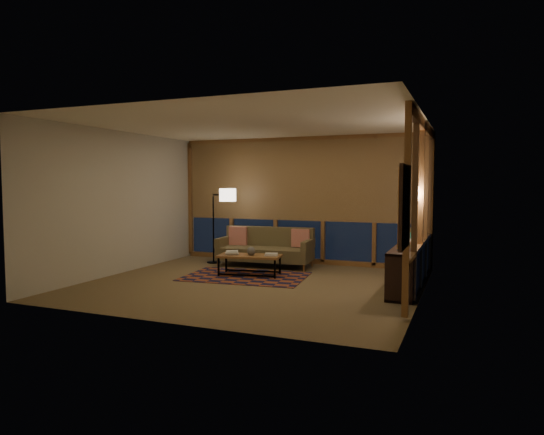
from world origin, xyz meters
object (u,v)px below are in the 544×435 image
at_px(coffee_table, 250,265).
at_px(bookshelf, 410,264).
at_px(floor_lamp, 213,225).
at_px(sofa, 265,247).

xyz_separation_m(coffee_table, bookshelf, (2.85, 0.28, 0.16)).
distance_m(coffee_table, bookshelf, 2.87).
distance_m(floor_lamp, bookshelf, 4.29).
height_order(coffee_table, bookshelf, bookshelf).
relative_size(coffee_table, bookshelf, 0.41).
xyz_separation_m(coffee_table, floor_lamp, (-1.35, 1.06, 0.61)).
bearing_deg(floor_lamp, sofa, 4.67).
height_order(sofa, floor_lamp, floor_lamp).
relative_size(coffee_table, floor_lamp, 0.72).
bearing_deg(coffee_table, sofa, 87.75).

